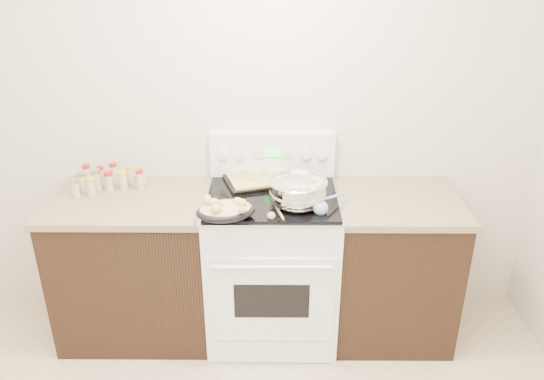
{
  "coord_description": "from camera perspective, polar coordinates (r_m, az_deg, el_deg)",
  "views": [
    {
      "loc": [
        0.37,
        -1.32,
        2.25
      ],
      "look_at": [
        0.35,
        1.37,
        1.0
      ],
      "focal_mm": 35.0,
      "sensor_mm": 36.0,
      "label": 1
    }
  ],
  "objects": [
    {
      "name": "counter_right",
      "position": [
        3.36,
        12.67,
        -7.95
      ],
      "size": [
        0.73,
        0.67,
        0.92
      ],
      "color": "black",
      "rests_on": "ground"
    },
    {
      "name": "wooden_spoon",
      "position": [
        2.82,
        0.14,
        -2.44
      ],
      "size": [
        0.09,
        0.27,
        0.04
      ],
      "color": "tan",
      "rests_on": "kitchen_range"
    },
    {
      "name": "room_shell",
      "position": [
        1.48,
        -14.04,
        2.4
      ],
      "size": [
        4.1,
        3.6,
        2.75
      ],
      "color": "beige",
      "rests_on": "ground"
    },
    {
      "name": "baking_sheet",
      "position": [
        3.2,
        -1.29,
        1.13
      ],
      "size": [
        0.47,
        0.39,
        0.06
      ],
      "color": "black",
      "rests_on": "kitchen_range"
    },
    {
      "name": "mixing_bowl",
      "position": [
        2.9,
        2.79,
        -0.25
      ],
      "size": [
        0.33,
        0.33,
        0.19
      ],
      "color": "silver",
      "rests_on": "kitchen_range"
    },
    {
      "name": "kitchen_range",
      "position": [
        3.26,
        0.01,
        -7.74
      ],
      "size": [
        0.78,
        0.73,
        1.22
      ],
      "color": "white",
      "rests_on": "ground"
    },
    {
      "name": "blue_ladle",
      "position": [
        2.84,
        5.39,
        -1.81
      ],
      "size": [
        0.2,
        0.23,
        0.1
      ],
      "color": "#7EA4BD",
      "rests_on": "kitchen_range"
    },
    {
      "name": "roasting_pan",
      "position": [
        2.78,
        -5.04,
        -2.14
      ],
      "size": [
        0.36,
        0.29,
        0.11
      ],
      "color": "black",
      "rests_on": "kitchen_range"
    },
    {
      "name": "counter_left",
      "position": [
        3.39,
        -14.29,
        -7.81
      ],
      "size": [
        0.93,
        0.67,
        0.92
      ],
      "color": "black",
      "rests_on": "ground"
    },
    {
      "name": "spice_jars",
      "position": [
        3.31,
        -17.27,
        1.12
      ],
      "size": [
        0.4,
        0.24,
        0.13
      ],
      "color": "#BFB28C",
      "rests_on": "counter_left"
    }
  ]
}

